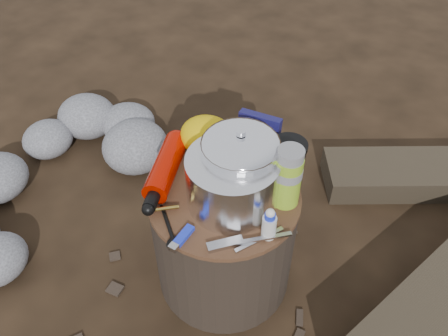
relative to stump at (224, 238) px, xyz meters
The scene contains 15 objects.
ground 0.19m from the stump, ahead, with size 60.00×60.00×0.00m, color black.
stump is the anchor object (origin of this frame).
rock_ring 0.74m from the stump, behind, with size 0.40×0.88×0.17m, color slate, non-canonical shape.
foil_windscreen 0.26m from the stump, 11.92° to the right, with size 0.24×0.24×0.15m, color silver.
camping_pot 0.29m from the stump, 53.20° to the left, with size 0.20×0.20×0.20m, color white.
fuel_bottle 0.28m from the stump, behind, with size 0.07×0.28×0.07m, color #AD0E00, non-canonical shape.
thermos 0.32m from the stump, 21.38° to the left, with size 0.07×0.07×0.18m, color #85AF23.
travel_mug 0.31m from the stump, 45.08° to the left, with size 0.09×0.09×0.14m, color black.
stuff_sack 0.30m from the stump, 133.48° to the left, with size 0.17×0.14×0.12m, color #E0B404.
food_pouch 0.32m from the stump, 85.31° to the left, with size 0.12×0.03×0.15m, color #141249.
lighter 0.26m from the stump, 95.90° to the right, with size 0.02×0.08×0.02m, color #1A2FC8.
multitool 0.26m from the stump, 60.23° to the right, with size 0.03×0.09×0.01m, color #B1B1B6.
pot_grabber 0.26m from the stump, 31.66° to the right, with size 0.04×0.14×0.01m, color #B1B1B6, non-canonical shape.
spork 0.26m from the stump, 115.64° to the right, with size 0.03×0.14×0.01m, color black, non-canonical shape.
squeeze_bottle 0.29m from the stump, 22.66° to the right, with size 0.04×0.04×0.08m, color silver.
Camera 1 is at (0.41, -0.75, 1.31)m, focal length 37.79 mm.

